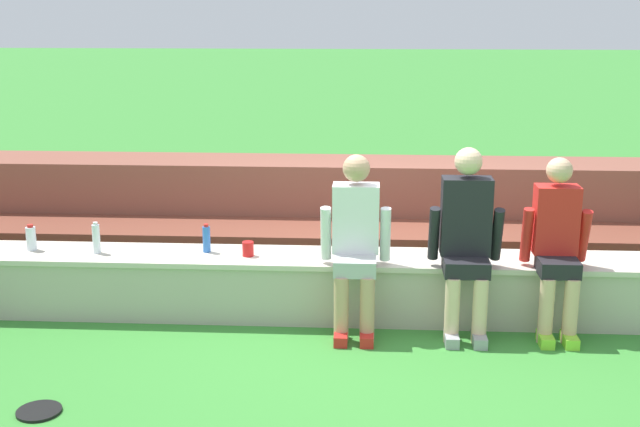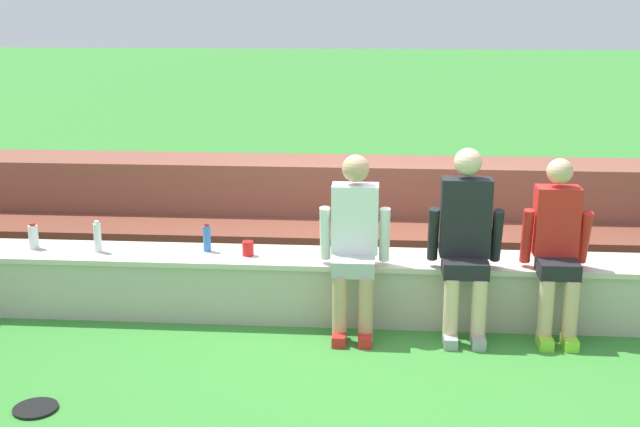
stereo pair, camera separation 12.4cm
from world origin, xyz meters
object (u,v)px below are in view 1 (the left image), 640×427
object	(u,v)px
person_left_of_center	(355,240)
person_right_of_center	(557,244)
water_bottle_mid_right	(96,238)
person_center	(466,238)
frisbee	(39,411)
water_bottle_mid_left	(207,239)
water_bottle_center_gap	(31,238)
plastic_cup_middle	(248,249)

from	to	relation	value
person_left_of_center	person_right_of_center	world-z (taller)	person_left_of_center
person_left_of_center	water_bottle_mid_right	size ratio (longest dim) A/B	5.31
person_center	frisbee	size ratio (longest dim) A/B	5.17
person_center	water_bottle_mid_left	size ratio (longest dim) A/B	6.15
person_right_of_center	water_bottle_center_gap	distance (m)	4.12
water_bottle_mid_right	water_bottle_center_gap	bearing A→B (deg)	175.10
water_bottle_center_gap	water_bottle_mid_left	xyz separation A→B (m)	(1.42, 0.04, 0.01)
water_bottle_mid_left	person_right_of_center	bearing A→B (deg)	-6.22
frisbee	person_left_of_center	bearing A→B (deg)	36.72
person_center	water_bottle_mid_right	size ratio (longest dim) A/B	5.56
water_bottle_center_gap	frisbee	xyz separation A→B (m)	(0.71, -1.73, -0.59)
person_right_of_center	frisbee	distance (m)	3.78
water_bottle_mid_left	frisbee	bearing A→B (deg)	-112.10
person_left_of_center	frisbee	xyz separation A→B (m)	(-1.91, -1.43, -0.71)
person_center	water_bottle_mid_right	xyz separation A→B (m)	(-2.89, 0.25, -0.13)
water_bottle_mid_right	frisbee	xyz separation A→B (m)	(0.15, -1.68, -0.62)
water_bottle_mid_left	person_center	bearing A→B (deg)	-9.50
person_left_of_center	frisbee	bearing A→B (deg)	-143.28
person_center	water_bottle_mid_left	bearing A→B (deg)	170.50
plastic_cup_middle	frisbee	xyz separation A→B (m)	(-1.06, -1.67, -0.55)
person_right_of_center	plastic_cup_middle	bearing A→B (deg)	175.00
water_bottle_mid_right	water_bottle_mid_left	bearing A→B (deg)	5.42
person_right_of_center	person_left_of_center	bearing A→B (deg)	-178.29
plastic_cup_middle	water_bottle_mid_right	bearing A→B (deg)	179.74
person_left_of_center	person_center	world-z (taller)	person_center
water_bottle_center_gap	person_center	bearing A→B (deg)	-5.02
person_left_of_center	water_bottle_mid_right	xyz separation A→B (m)	(-2.06, 0.26, -0.09)
water_bottle_mid_right	plastic_cup_middle	xyz separation A→B (m)	(1.22, -0.01, -0.06)
person_left_of_center	plastic_cup_middle	xyz separation A→B (m)	(-0.85, 0.25, -0.16)
person_left_of_center	water_bottle_mid_left	bearing A→B (deg)	164.21
person_left_of_center	water_bottle_center_gap	distance (m)	2.64
water_bottle_mid_right	plastic_cup_middle	world-z (taller)	water_bottle_mid_right
water_bottle_center_gap	water_bottle_mid_right	bearing A→B (deg)	-4.90
plastic_cup_middle	frisbee	distance (m)	2.06
person_left_of_center	person_right_of_center	size ratio (longest dim) A/B	1.01
water_bottle_mid_left	plastic_cup_middle	xyz separation A→B (m)	(0.35, -0.09, -0.05)
person_left_of_center	person_center	bearing A→B (deg)	0.05
frisbee	water_bottle_center_gap	bearing A→B (deg)	112.23
person_center	frisbee	xyz separation A→B (m)	(-2.73, -1.43, -0.75)
person_left_of_center	plastic_cup_middle	world-z (taller)	person_left_of_center
person_right_of_center	plastic_cup_middle	size ratio (longest dim) A/B	11.60
water_bottle_mid_left	frisbee	xyz separation A→B (m)	(-0.72, -1.76, -0.60)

